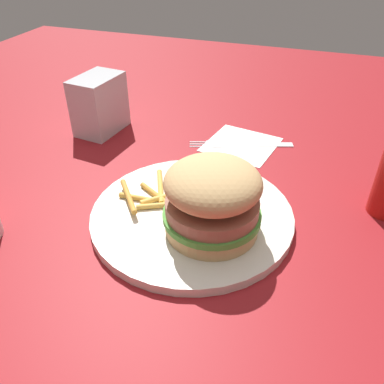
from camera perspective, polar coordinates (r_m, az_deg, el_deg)
ground_plane at (r=0.52m, az=-0.28°, el=-3.15°), size 1.60×1.60×0.00m
plate at (r=0.51m, az=0.00°, el=-3.31°), size 0.25×0.25×0.01m
sandwich at (r=0.45m, az=2.93°, el=-0.94°), size 0.11×0.11×0.09m
fries_pile at (r=0.53m, az=-6.09°, el=-0.50°), size 0.09×0.11×0.01m
napkin at (r=0.68m, az=7.03°, el=6.78°), size 0.13×0.13×0.00m
fork at (r=0.68m, az=6.91°, el=6.96°), size 0.17×0.07×0.00m
napkin_dispenser at (r=0.72m, az=-13.08°, el=12.09°), size 0.07×0.10×0.10m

